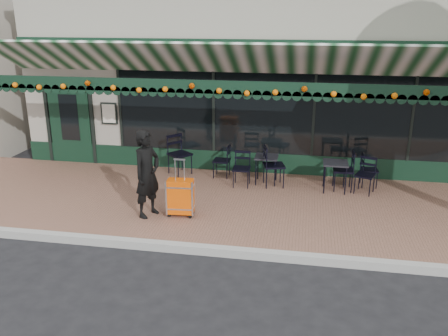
% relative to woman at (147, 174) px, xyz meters
% --- Properties ---
extents(ground, '(80.00, 80.00, 0.00)m').
position_rel_woman_xyz_m(ground, '(1.71, -0.99, -1.00)').
color(ground, black).
rests_on(ground, ground).
extents(sidewalk, '(18.00, 4.00, 0.15)m').
position_rel_woman_xyz_m(sidewalk, '(1.71, 1.01, -0.93)').
color(sidewalk, brown).
rests_on(sidewalk, ground).
extents(curb, '(18.00, 0.16, 0.15)m').
position_rel_woman_xyz_m(curb, '(1.71, -1.07, -0.93)').
color(curb, '#9E9E99').
rests_on(curb, ground).
extents(restaurant_building, '(12.00, 9.60, 4.50)m').
position_rel_woman_xyz_m(restaurant_building, '(1.71, 6.84, 1.27)').
color(restaurant_building, gray).
rests_on(restaurant_building, ground).
extents(woman, '(0.63, 0.74, 1.71)m').
position_rel_woman_xyz_m(woman, '(0.00, 0.00, 0.00)').
color(woman, black).
rests_on(woman, sidewalk).
extents(suitcase, '(0.52, 0.32, 1.15)m').
position_rel_woman_xyz_m(suitcase, '(0.62, 0.09, -0.47)').
color(suitcase, '#DB4D06').
rests_on(suitcase, sidewalk).
extents(cafe_table_a, '(0.54, 0.54, 0.66)m').
position_rel_woman_xyz_m(cafe_table_a, '(3.63, 2.00, -0.26)').
color(cafe_table_a, black).
rests_on(cafe_table_a, sidewalk).
extents(cafe_table_b, '(0.52, 0.52, 0.64)m').
position_rel_woman_xyz_m(cafe_table_b, '(2.09, 2.25, -0.28)').
color(cafe_table_b, black).
rests_on(cafe_table_b, sidewalk).
extents(chair_a_left, '(0.46, 0.46, 0.90)m').
position_rel_woman_xyz_m(chair_a_left, '(3.81, 2.10, -0.40)').
color(chair_a_left, black).
rests_on(chair_a_left, sidewalk).
extents(chair_a_right, '(0.40, 0.40, 0.77)m').
position_rel_woman_xyz_m(chair_a_right, '(4.42, 2.43, -0.47)').
color(chair_a_right, black).
rests_on(chair_a_right, sidewalk).
extents(chair_a_front, '(0.52, 0.52, 0.81)m').
position_rel_woman_xyz_m(chair_a_front, '(4.27, 1.97, -0.45)').
color(chair_a_front, black).
rests_on(chair_a_front, sidewalk).
extents(chair_b_left, '(0.41, 0.41, 0.80)m').
position_rel_woman_xyz_m(chair_b_left, '(0.99, 2.48, -0.45)').
color(chair_b_left, black).
rests_on(chair_b_left, sidewalk).
extents(chair_b_right, '(0.58, 0.58, 0.95)m').
position_rel_woman_xyz_m(chair_b_right, '(2.27, 2.08, -0.38)').
color(chair_b_right, black).
rests_on(chair_b_right, sidewalk).
extents(chair_b_front, '(0.41, 0.41, 0.81)m').
position_rel_woman_xyz_m(chair_b_front, '(1.56, 1.94, -0.45)').
color(chair_b_front, black).
rests_on(chair_b_front, sidewalk).
extents(chair_solo, '(0.69, 0.69, 0.98)m').
position_rel_woman_xyz_m(chair_solo, '(-0.05, 2.52, -0.36)').
color(chair_solo, black).
rests_on(chair_solo, sidewalk).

